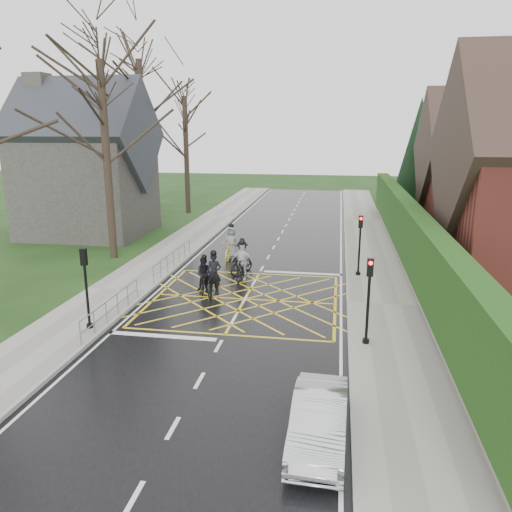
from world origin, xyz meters
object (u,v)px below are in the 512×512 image
(cyclist_back, at_px, (204,278))
(car, at_px, (319,420))
(cyclist_mid, at_px, (242,261))
(cyclist_lead, at_px, (231,247))
(cyclist_rear, at_px, (214,279))
(cyclist_front, at_px, (242,266))

(cyclist_back, xyz_separation_m, car, (5.76, -10.73, -0.06))
(cyclist_mid, xyz_separation_m, cyclist_lead, (-1.18, 2.82, 0.03))
(cyclist_rear, height_order, cyclist_back, cyclist_rear)
(cyclist_rear, distance_m, car, 11.78)
(cyclist_back, xyz_separation_m, cyclist_mid, (1.17, 3.22, 0.02))
(cyclist_mid, distance_m, car, 14.68)
(cyclist_front, relative_size, cyclist_lead, 0.93)
(cyclist_mid, xyz_separation_m, car, (4.59, -13.95, -0.08))
(cyclist_rear, relative_size, cyclist_back, 1.17)
(cyclist_rear, bearing_deg, cyclist_front, 65.79)
(cyclist_mid, relative_size, cyclist_lead, 0.94)
(cyclist_mid, bearing_deg, cyclist_lead, 135.24)
(cyclist_lead, bearing_deg, cyclist_back, -85.23)
(cyclist_mid, bearing_deg, cyclist_rear, -78.59)
(cyclist_front, distance_m, car, 13.51)
(cyclist_mid, height_order, cyclist_front, cyclist_front)
(cyclist_rear, distance_m, cyclist_front, 2.41)
(cyclist_front, height_order, cyclist_lead, cyclist_lead)
(cyclist_back, relative_size, cyclist_mid, 0.89)
(cyclist_lead, relative_size, car, 0.59)
(cyclist_back, relative_size, cyclist_lead, 0.83)
(cyclist_lead, bearing_deg, cyclist_mid, -62.70)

